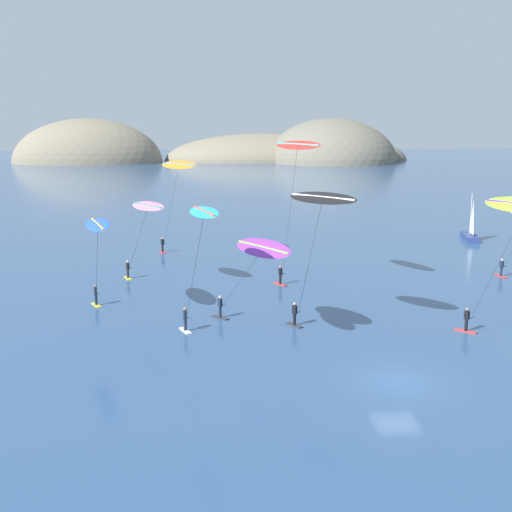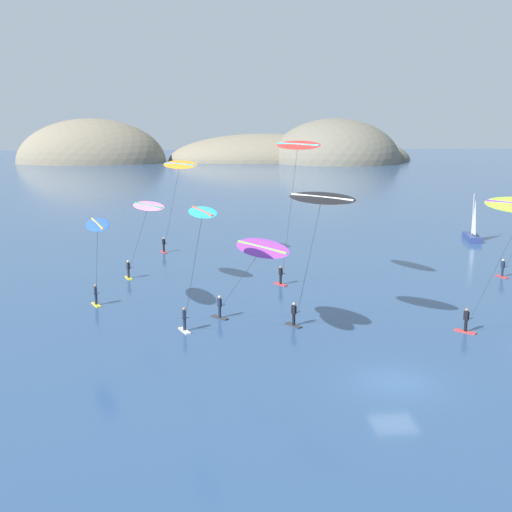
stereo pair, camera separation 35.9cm
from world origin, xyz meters
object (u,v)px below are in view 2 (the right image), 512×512
object	(u,v)px
kitesurfer_purple	(258,253)
kitesurfer_pink	(146,212)
sailboat_near	(472,235)
kitesurfer_black	(319,207)
kitesurfer_cyan	(200,224)
kitesurfer_orange	(179,170)
kitesurfer_blue	(97,230)
kitesurfer_red	(296,156)

from	to	relation	value
kitesurfer_purple	kitesurfer_pink	distance (m)	16.16
sailboat_near	kitesurfer_black	distance (m)	42.32
sailboat_near	kitesurfer_cyan	distance (m)	49.85
kitesurfer_orange	kitesurfer_cyan	xyz separation A→B (m)	(2.03, -29.38, -1.07)
kitesurfer_blue	kitesurfer_pink	world-z (taller)	kitesurfer_pink
sailboat_near	kitesurfer_cyan	size ratio (longest dim) A/B	0.64
kitesurfer_red	kitesurfer_blue	xyz separation A→B (m)	(-15.53, -5.78, -4.96)
kitesurfer_purple	kitesurfer_pink	bearing A→B (deg)	121.09
sailboat_near	kitesurfer_red	xyz separation A→B (m)	(-25.15, -21.66, 10.80)
sailboat_near	kitesurfer_red	bearing A→B (deg)	-139.27
sailboat_near	kitesurfer_blue	bearing A→B (deg)	-146.00
kitesurfer_blue	kitesurfer_pink	xyz separation A→B (m)	(2.96, 8.13, 0.14)
kitesurfer_cyan	kitesurfer_black	world-z (taller)	kitesurfer_black
kitesurfer_purple	kitesurfer_cyan	size ratio (longest dim) A/B	0.84
kitesurfer_cyan	kitesurfer_black	distance (m)	8.63
sailboat_near	kitesurfer_purple	distance (m)	44.57
kitesurfer_cyan	kitesurfer_black	xyz separation A→B (m)	(7.88, 3.47, 0.52)
sailboat_near	kitesurfer_pink	bearing A→B (deg)	-152.89
kitesurfer_blue	kitesurfer_purple	xyz separation A→B (m)	(11.29, -5.69, -0.76)
kitesurfer_cyan	kitesurfer_black	size ratio (longest dim) A/B	0.96
kitesurfer_purple	kitesurfer_black	size ratio (longest dim) A/B	0.80
kitesurfer_red	kitesurfer_blue	bearing A→B (deg)	-159.58
kitesurfer_red	kitesurfer_orange	size ratio (longest dim) A/B	1.24
kitesurfer_red	kitesurfer_pink	bearing A→B (deg)	169.42
kitesurfer_black	kitesurfer_red	bearing A→B (deg)	89.14
kitesurfer_red	kitesurfer_cyan	size ratio (longest dim) A/B	1.38
kitesurfer_black	kitesurfer_cyan	bearing A→B (deg)	-156.25
kitesurfer_blue	kitesurfer_purple	bearing A→B (deg)	-26.75
kitesurfer_blue	kitesurfer_cyan	bearing A→B (deg)	-50.21
kitesurfer_blue	kitesurfer_red	bearing A→B (deg)	20.42
sailboat_near	kitesurfer_pink	distance (m)	42.79
kitesurfer_orange	kitesurfer_purple	world-z (taller)	kitesurfer_orange
sailboat_near	kitesurfer_blue	distance (m)	49.41
kitesurfer_blue	kitesurfer_pink	bearing A→B (deg)	70.01
kitesurfer_purple	kitesurfer_orange	bearing A→B (deg)	102.63
kitesurfer_red	kitesurfer_orange	distance (m)	17.90
sailboat_near	kitesurfer_purple	world-z (taller)	kitesurfer_purple
kitesurfer_red	kitesurfer_pink	size ratio (longest dim) A/B	1.69
sailboat_near	kitesurfer_red	size ratio (longest dim) A/B	0.47
kitesurfer_blue	kitesurfer_pink	distance (m)	8.65
kitesurfer_blue	kitesurfer_orange	bearing A→B (deg)	75.07
kitesurfer_red	kitesurfer_black	bearing A→B (deg)	-90.86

